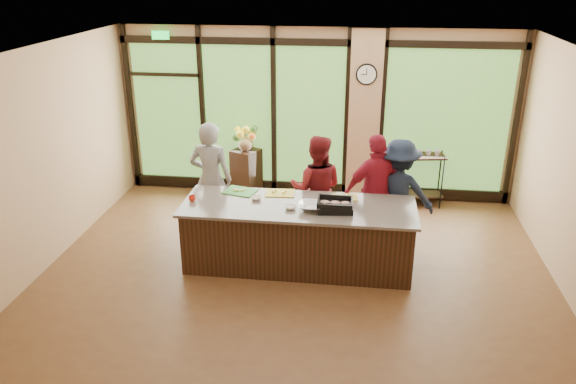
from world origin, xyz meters
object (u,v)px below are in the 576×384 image
(roasting_pan, at_px, (335,207))
(flower_stand, at_px, (246,173))
(cook_right, at_px, (398,193))
(bar_cart, at_px, (422,172))
(island_base, at_px, (298,237))
(cook_left, at_px, (211,179))

(roasting_pan, relative_size, flower_stand, 0.53)
(cook_right, distance_m, roasting_pan, 1.31)
(roasting_pan, distance_m, bar_cart, 2.93)
(roasting_pan, height_order, flower_stand, roasting_pan)
(flower_stand, xyz_separation_m, bar_cart, (3.13, -0.00, 0.17))
(island_base, relative_size, cook_left, 1.71)
(cook_right, height_order, flower_stand, cook_right)
(cook_left, xyz_separation_m, cook_right, (2.84, -0.00, -0.08))
(cook_left, xyz_separation_m, flower_stand, (0.22, 1.60, -0.47))
(cook_right, relative_size, bar_cart, 1.64)
(flower_stand, bearing_deg, bar_cart, 24.81)
(cook_left, relative_size, cook_right, 1.10)
(cook_left, height_order, roasting_pan, cook_left)
(cook_left, bearing_deg, bar_cart, -150.52)
(island_base, height_order, cook_left, cook_left)
(bar_cart, bearing_deg, roasting_pan, -128.42)
(cook_left, relative_size, flower_stand, 2.09)
(island_base, distance_m, cook_left, 1.74)
(island_base, bearing_deg, bar_cart, 52.26)
(cook_left, height_order, bar_cart, cook_left)
(cook_left, relative_size, bar_cart, 1.80)
(island_base, xyz_separation_m, cook_left, (-1.45, 0.85, 0.47))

